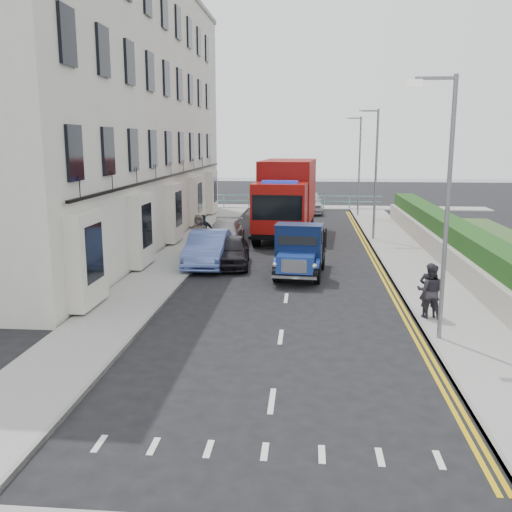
# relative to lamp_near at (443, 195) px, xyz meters

# --- Properties ---
(ground) EXTENTS (120.00, 120.00, 0.00)m
(ground) POSITION_rel_lamp_near_xyz_m (-4.18, 2.00, -4.00)
(ground) COLOR black
(ground) RESTS_ON ground
(pavement_west) EXTENTS (2.40, 38.00, 0.12)m
(pavement_west) POSITION_rel_lamp_near_xyz_m (-9.38, 11.00, -3.94)
(pavement_west) COLOR gray
(pavement_west) RESTS_ON ground
(pavement_east) EXTENTS (2.60, 38.00, 0.12)m
(pavement_east) POSITION_rel_lamp_near_xyz_m (1.12, 11.00, -3.94)
(pavement_east) COLOR gray
(pavement_east) RESTS_ON ground
(promenade) EXTENTS (30.00, 2.50, 0.12)m
(promenade) POSITION_rel_lamp_near_xyz_m (-4.18, 31.00, -3.94)
(promenade) COLOR gray
(promenade) RESTS_ON ground
(sea_plane) EXTENTS (120.00, 120.00, 0.00)m
(sea_plane) POSITION_rel_lamp_near_xyz_m (-4.18, 62.00, -4.00)
(sea_plane) COLOR #505E6E
(sea_plane) RESTS_ON ground
(terrace_west) EXTENTS (6.31, 30.20, 14.25)m
(terrace_west) POSITION_rel_lamp_near_xyz_m (-13.65, 15.00, 3.17)
(terrace_west) COLOR silver
(terrace_west) RESTS_ON ground
(garden_east) EXTENTS (1.45, 28.00, 1.75)m
(garden_east) POSITION_rel_lamp_near_xyz_m (3.03, 11.00, -3.10)
(garden_east) COLOR #B2AD9E
(garden_east) RESTS_ON ground
(seafront_railing) EXTENTS (13.00, 0.08, 1.11)m
(seafront_railing) POSITION_rel_lamp_near_xyz_m (-4.18, 30.20, -3.42)
(seafront_railing) COLOR #59B2A5
(seafront_railing) RESTS_ON ground
(lamp_near) EXTENTS (1.23, 0.18, 7.00)m
(lamp_near) POSITION_rel_lamp_near_xyz_m (0.00, 0.00, 0.00)
(lamp_near) COLOR slate
(lamp_near) RESTS_ON ground
(lamp_mid) EXTENTS (1.23, 0.18, 7.00)m
(lamp_mid) POSITION_rel_lamp_near_xyz_m (0.00, 16.00, 0.00)
(lamp_mid) COLOR slate
(lamp_mid) RESTS_ON ground
(lamp_far) EXTENTS (1.23, 0.18, 7.00)m
(lamp_far) POSITION_rel_lamp_near_xyz_m (0.00, 26.00, 0.00)
(lamp_far) COLOR slate
(lamp_far) RESTS_ON ground
(bedford_lorry) EXTENTS (2.18, 4.69, 2.15)m
(bedford_lorry) POSITION_rel_lamp_near_xyz_m (-3.78, 7.00, -3.01)
(bedford_lorry) COLOR black
(bedford_lorry) RESTS_ON ground
(red_lorry) EXTENTS (3.33, 8.35, 4.28)m
(red_lorry) POSITION_rel_lamp_near_xyz_m (-4.67, 17.02, -1.72)
(red_lorry) COLOR black
(red_lorry) RESTS_ON ground
(parked_car_front) EXTENTS (1.90, 4.03, 1.33)m
(parked_car_front) POSITION_rel_lamp_near_xyz_m (-6.78, 9.00, -3.33)
(parked_car_front) COLOR black
(parked_car_front) RESTS_ON ground
(parked_car_mid) EXTENTS (1.67, 4.63, 1.52)m
(parked_car_mid) POSITION_rel_lamp_near_xyz_m (-7.78, 9.00, -3.24)
(parked_car_mid) COLOR #5C74C6
(parked_car_mid) RESTS_ON ground
(parked_car_rear) EXTENTS (1.78, 4.35, 1.26)m
(parked_car_rear) POSITION_rel_lamp_near_xyz_m (-7.78, 14.00, -3.37)
(parked_car_rear) COLOR #B0AFB4
(parked_car_rear) RESTS_ON ground
(seafront_car_left) EXTENTS (3.16, 5.90, 1.58)m
(seafront_car_left) POSITION_rel_lamp_near_xyz_m (-5.67, 29.00, -3.21)
(seafront_car_left) COLOR black
(seafront_car_left) RESTS_ON ground
(seafront_car_right) EXTENTS (2.03, 4.82, 1.63)m
(seafront_car_right) POSITION_rel_lamp_near_xyz_m (-3.35, 28.04, -3.18)
(seafront_car_right) COLOR silver
(seafront_car_right) RESTS_ON ground
(pedestrian_east_near) EXTENTS (0.69, 0.54, 1.67)m
(pedestrian_east_near) POSITION_rel_lamp_near_xyz_m (0.22, 1.93, -3.04)
(pedestrian_east_near) COLOR black
(pedestrian_east_near) RESTS_ON pavement_east
(pedestrian_east_far) EXTENTS (0.92, 0.80, 1.64)m
(pedestrian_east_far) POSITION_rel_lamp_near_xyz_m (0.22, 1.84, -3.06)
(pedestrian_east_far) COLOR #2D2932
(pedestrian_east_far) RESTS_ON pavement_east
(pedestrian_west_near) EXTENTS (1.06, 0.78, 1.68)m
(pedestrian_west_near) POSITION_rel_lamp_near_xyz_m (-8.58, 12.43, -3.04)
(pedestrian_west_near) COLOR black
(pedestrian_west_near) RESTS_ON pavement_west
(pedestrian_west_far) EXTENTS (0.97, 0.69, 1.86)m
(pedestrian_west_far) POSITION_rel_lamp_near_xyz_m (-8.58, 11.06, -2.95)
(pedestrian_west_far) COLOR #483D34
(pedestrian_west_far) RESTS_ON pavement_west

